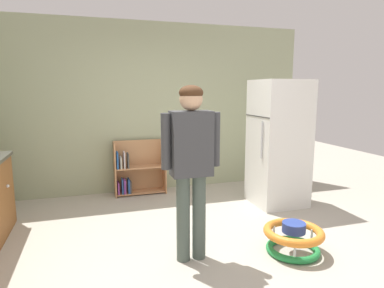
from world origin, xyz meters
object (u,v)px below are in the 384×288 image
object	(u,v)px
refrigerator	(278,143)
bookshelf	(136,171)
baby_walker	(293,238)
standing_person	(191,157)

from	to	relation	value
refrigerator	bookshelf	world-z (taller)	refrigerator
baby_walker	standing_person	bearing A→B (deg)	169.62
refrigerator	bookshelf	xyz separation A→B (m)	(-1.89, 1.07, -0.52)
refrigerator	baby_walker	xyz separation A→B (m)	(-0.64, -1.37, -0.73)
standing_person	refrigerator	bearing A→B (deg)	35.39
bookshelf	standing_person	distance (m)	2.36
bookshelf	baby_walker	distance (m)	2.75
bookshelf	standing_person	size ratio (longest dim) A/B	0.50
standing_person	baby_walker	xyz separation A→B (m)	(1.03, -0.19, -0.86)
standing_person	bookshelf	bearing A→B (deg)	95.55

